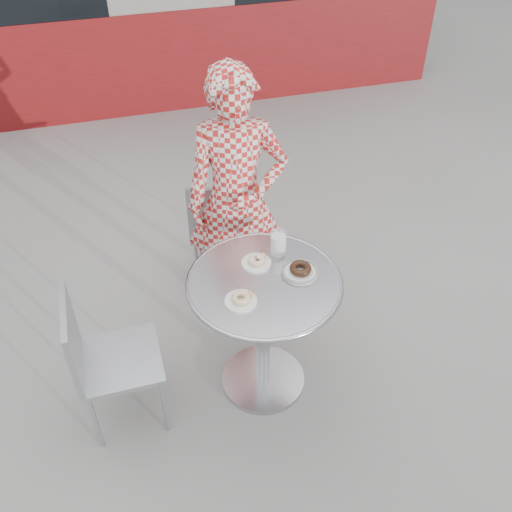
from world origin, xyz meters
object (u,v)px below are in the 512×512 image
object	(u,v)px
plate_near	(241,299)
seated_person	(237,201)
bistro_table	(264,308)
chair_far	(223,245)
chair_left	(123,382)
milk_cup	(278,244)
plate_checker	(300,271)
plate_far	(257,261)

from	to	relation	value
plate_near	seated_person	bearing A→B (deg)	76.92
bistro_table	plate_near	size ratio (longest dim) A/B	5.15
chair_far	chair_left	size ratio (longest dim) A/B	0.97
seated_person	milk_cup	size ratio (longest dim) A/B	11.82
chair_left	chair_far	bearing A→B (deg)	-38.91
plate_near	milk_cup	world-z (taller)	milk_cup
bistro_table	chair_left	xyz separation A→B (m)	(-0.78, 0.01, -0.34)
chair_far	seated_person	world-z (taller)	seated_person
chair_far	seated_person	bearing A→B (deg)	112.34
plate_near	plate_checker	size ratio (longest dim) A/B	0.81
plate_far	plate_checker	distance (m)	0.23
seated_person	chair_left	bearing A→B (deg)	-128.85
seated_person	plate_far	xyz separation A→B (m)	(-0.04, -0.56, 0.00)
chair_left	milk_cup	bearing A→B (deg)	-78.85
bistro_table	plate_checker	size ratio (longest dim) A/B	4.16
milk_cup	plate_near	bearing A→B (deg)	-133.43
chair_left	milk_cup	world-z (taller)	milk_cup
bistro_table	chair_far	world-z (taller)	chair_far
chair_left	seated_person	bearing A→B (deg)	-50.00
chair_far	plate_near	world-z (taller)	plate_near
bistro_table	chair_far	xyz separation A→B (m)	(0.00, 0.98, -0.35)
plate_far	plate_near	bearing A→B (deg)	-120.99
milk_cup	seated_person	bearing A→B (deg)	100.32
bistro_table	plate_far	bearing A→B (deg)	89.82
chair_left	plate_near	distance (m)	0.84
seated_person	plate_near	bearing A→B (deg)	-92.08
chair_far	milk_cup	xyz separation A→B (m)	(0.13, -0.79, 0.61)
chair_far	seated_person	distance (m)	0.62
chair_far	plate_checker	xyz separation A→B (m)	(0.19, -0.97, 0.56)
plate_far	chair_left	bearing A→B (deg)	-170.31
plate_near	milk_cup	bearing A→B (deg)	46.57
bistro_table	milk_cup	bearing A→B (deg)	54.86
seated_person	plate_near	distance (m)	0.82
chair_far	plate_far	xyz separation A→B (m)	(-0.00, -0.84, 0.56)
bistro_table	plate_far	distance (m)	0.25
chair_left	seated_person	size ratio (longest dim) A/B	0.53
chair_left	seated_person	xyz separation A→B (m)	(0.82, 0.69, 0.55)
chair_far	seated_person	size ratio (longest dim) A/B	0.52
milk_cup	chair_far	bearing A→B (deg)	99.38
chair_left	plate_checker	world-z (taller)	chair_left
plate_far	chair_far	bearing A→B (deg)	89.94
seated_person	milk_cup	distance (m)	0.52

